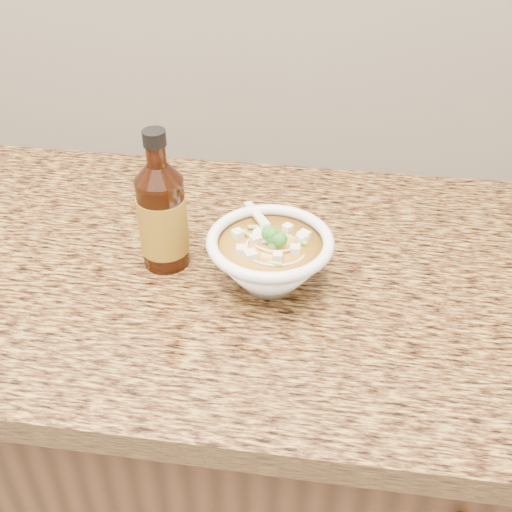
# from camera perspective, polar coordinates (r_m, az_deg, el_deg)

# --- Properties ---
(cabinet) EXTENTS (4.00, 0.65, 0.86)m
(cabinet) POSITION_cam_1_polar(r_m,az_deg,el_deg) (1.35, -9.24, -15.74)
(cabinet) COLOR black
(cabinet) RESTS_ON ground
(counter_slab) EXTENTS (4.00, 0.68, 0.04)m
(counter_slab) POSITION_cam_1_polar(r_m,az_deg,el_deg) (1.03, -11.65, -0.34)
(counter_slab) COLOR olive
(counter_slab) RESTS_ON cabinet
(soup_bowl) EXTENTS (0.18, 0.20, 0.10)m
(soup_bowl) POSITION_cam_1_polar(r_m,az_deg,el_deg) (0.91, 1.25, -0.31)
(soup_bowl) COLOR white
(soup_bowl) RESTS_ON counter_slab
(hot_sauce_bottle) EXTENTS (0.08, 0.08, 0.22)m
(hot_sauce_bottle) POSITION_cam_1_polar(r_m,az_deg,el_deg) (0.94, -8.32, 3.51)
(hot_sauce_bottle) COLOR #371407
(hot_sauce_bottle) RESTS_ON counter_slab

